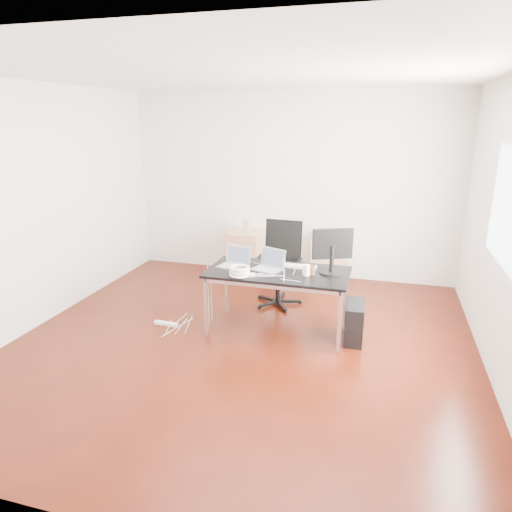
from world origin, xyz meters
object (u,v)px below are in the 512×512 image
(desk, at_px, (278,275))
(filing_cabinet_left, at_px, (245,253))
(office_chair, at_px, (280,259))
(pc_tower, at_px, (354,322))
(filing_cabinet_right, at_px, (329,260))

(desk, distance_m, filing_cabinet_left, 2.06)
(office_chair, height_order, pc_tower, office_chair)
(desk, height_order, filing_cabinet_left, desk)
(desk, xyz_separation_m, pc_tower, (0.89, -0.03, -0.46))
(desk, bearing_deg, filing_cabinet_right, 78.13)
(filing_cabinet_left, bearing_deg, office_chair, -50.63)
(office_chair, bearing_deg, filing_cabinet_left, 132.04)
(office_chair, xyz_separation_m, filing_cabinet_right, (0.54, 0.96, -0.26))
(filing_cabinet_left, height_order, pc_tower, filing_cabinet_left)
(office_chair, distance_m, filing_cabinet_right, 1.13)
(office_chair, relative_size, filing_cabinet_left, 1.54)
(pc_tower, bearing_deg, filing_cabinet_left, 133.27)
(desk, relative_size, office_chair, 1.48)
(filing_cabinet_left, xyz_separation_m, pc_tower, (1.84, -1.82, -0.13))
(desk, distance_m, filing_cabinet_right, 1.86)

